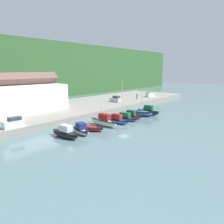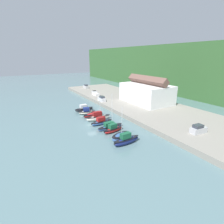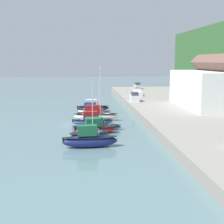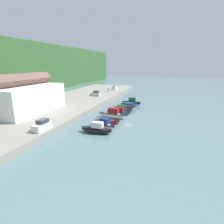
{
  "view_description": "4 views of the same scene",
  "coord_description": "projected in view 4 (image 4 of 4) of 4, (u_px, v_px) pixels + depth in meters",
  "views": [
    {
      "loc": [
        -39.17,
        -29.08,
        12.89
      ],
      "look_at": [
        4.05,
        7.05,
        1.74
      ],
      "focal_mm": 35.0,
      "sensor_mm": 36.0,
      "label": 1
    },
    {
      "loc": [
        43.13,
        -18.76,
        19.2
      ],
      "look_at": [
        -2.63,
        8.29,
        2.08
      ],
      "focal_mm": 28.0,
      "sensor_mm": 36.0,
      "label": 2
    },
    {
      "loc": [
        51.61,
        1.61,
        10.6
      ],
      "look_at": [
        -1.16,
        6.37,
        1.91
      ],
      "focal_mm": 50.0,
      "sensor_mm": 36.0,
      "label": 3
    },
    {
      "loc": [
        -46.45,
        -11.23,
        14.44
      ],
      "look_at": [
        -2.48,
        3.9,
        1.59
      ],
      "focal_mm": 28.0,
      "sensor_mm": 36.0,
      "label": 4
    }
  ],
  "objects": [
    {
      "name": "parked_car_0",
      "position": [
        42.0,
        125.0,
        35.66
      ],
      "size": [
        4.24,
        1.91,
        2.16
      ],
      "rotation": [
        0.0,
        0.0,
        1.55
      ],
      "color": "silver",
      "rests_on": "quay_promenade"
    },
    {
      "name": "ground_plane",
      "position": [
        128.0,
        116.0,
        49.71
      ],
      "size": [
        320.0,
        320.0,
        0.0
      ],
      "primitive_type": "plane",
      "color": "slate"
    },
    {
      "name": "pickup_truck_0",
      "position": [
        115.0,
        88.0,
        91.71
      ],
      "size": [
        4.81,
        2.18,
        1.9
      ],
      "rotation": [
        0.0,
        0.0,
        1.52
      ],
      "color": "silver",
      "rests_on": "quay_promenade"
    },
    {
      "name": "moored_boat_0",
      "position": [
        96.0,
        129.0,
        37.53
      ],
      "size": [
        2.15,
        7.06,
        2.52
      ],
      "rotation": [
        0.0,
        0.0,
        0.03
      ],
      "color": "black",
      "rests_on": "ground_plane"
    },
    {
      "name": "parked_car_1",
      "position": [
        96.0,
        94.0,
        73.59
      ],
      "size": [
        2.21,
        4.36,
        2.16
      ],
      "rotation": [
        0.0,
        0.0,
        -0.1
      ],
      "color": "#B7B7BC",
      "rests_on": "quay_promenade"
    },
    {
      "name": "quay_promenade",
      "position": [
        55.0,
        107.0,
        57.2
      ],
      "size": [
        119.5,
        25.94,
        1.38
      ],
      "color": "gray",
      "rests_on": "ground_plane"
    },
    {
      "name": "harbor_clubhouse",
      "position": [
        25.0,
        98.0,
        49.03
      ],
      "size": [
        19.97,
        12.66,
        10.62
      ],
      "color": "white",
      "rests_on": "quay_promenade"
    },
    {
      "name": "moored_boat_5",
      "position": [
        121.0,
        109.0,
        54.72
      ],
      "size": [
        2.32,
        7.88,
        9.82
      ],
      "rotation": [
        0.0,
        0.0,
        0.05
      ],
      "color": "#33568E",
      "rests_on": "ground_plane"
    },
    {
      "name": "person_on_quay",
      "position": [
        108.0,
        90.0,
        83.75
      ],
      "size": [
        0.4,
        0.4,
        2.14
      ],
      "color": "#232838",
      "rests_on": "quay_promenade"
    },
    {
      "name": "moored_boat_2",
      "position": [
        107.0,
        122.0,
        43.57
      ],
      "size": [
        3.95,
        7.02,
        0.98
      ],
      "rotation": [
        0.0,
        0.0,
        0.25
      ],
      "color": "red",
      "rests_on": "ground_plane"
    },
    {
      "name": "moored_boat_8",
      "position": [
        131.0,
        102.0,
        62.94
      ],
      "size": [
        2.04,
        7.04,
        2.83
      ],
      "rotation": [
        0.0,
        0.0,
        0.06
      ],
      "color": "navy",
      "rests_on": "ground_plane"
    },
    {
      "name": "moored_boat_7",
      "position": [
        129.0,
        104.0,
        60.73
      ],
      "size": [
        3.98,
        6.01,
        8.06
      ],
      "rotation": [
        0.0,
        0.0,
        0.31
      ],
      "color": "#33568E",
      "rests_on": "ground_plane"
    },
    {
      "name": "moored_boat_6",
      "position": [
        124.0,
        107.0,
        56.61
      ],
      "size": [
        2.82,
        6.45,
        2.34
      ],
      "rotation": [
        0.0,
        0.0,
        0.17
      ],
      "color": "red",
      "rests_on": "ground_plane"
    },
    {
      "name": "moored_boat_1",
      "position": [
        104.0,
        124.0,
        40.72
      ],
      "size": [
        3.84,
        6.22,
        2.32
      ],
      "rotation": [
        0.0,
        0.0,
        -0.31
      ],
      "color": "white",
      "rests_on": "ground_plane"
    },
    {
      "name": "moored_boat_4",
      "position": [
        119.0,
        112.0,
        50.88
      ],
      "size": [
        2.1,
        6.98,
        2.35
      ],
      "rotation": [
        0.0,
        0.0,
        0.05
      ],
      "color": "#33568E",
      "rests_on": "ground_plane"
    },
    {
      "name": "moored_boat_3",
      "position": [
        112.0,
        114.0,
        47.75
      ],
      "size": [
        2.07,
        8.1,
        6.35
      ],
      "rotation": [
        0.0,
        0.0,
        -0.04
      ],
      "color": "white",
      "rests_on": "ground_plane"
    }
  ]
}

